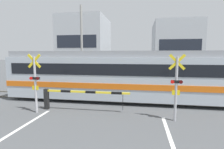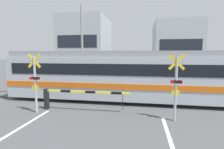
# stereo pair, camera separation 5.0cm
# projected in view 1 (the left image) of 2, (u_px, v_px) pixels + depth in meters

# --- Properties ---
(rail_track_near) EXTENTS (50.00, 0.10, 0.08)m
(rail_track_near) POSITION_uv_depth(u_px,v_px,m) (110.00, 101.00, 10.48)
(rail_track_near) COLOR #5B564C
(rail_track_near) RESTS_ON ground_plane
(rail_track_far) EXTENTS (50.00, 0.10, 0.08)m
(rail_track_far) POSITION_uv_depth(u_px,v_px,m) (114.00, 96.00, 11.88)
(rail_track_far) COLOR #5B564C
(rail_track_far) RESTS_ON ground_plane
(commuter_train) EXTENTS (20.05, 2.92, 3.05)m
(commuter_train) POSITION_uv_depth(u_px,v_px,m) (173.00, 75.00, 10.39)
(commuter_train) COLOR #ADB7C1
(commuter_train) RESTS_ON ground_plane
(crossing_barrier_near) EXTENTS (4.44, 0.20, 1.07)m
(crossing_barrier_near) POSITION_uv_depth(u_px,v_px,m) (69.00, 95.00, 8.87)
(crossing_barrier_near) COLOR black
(crossing_barrier_near) RESTS_ON ground_plane
(crossing_barrier_far) EXTENTS (4.44, 0.20, 1.07)m
(crossing_barrier_far) POSITION_uv_depth(u_px,v_px,m) (141.00, 80.00, 14.03)
(crossing_barrier_far) COLOR black
(crossing_barrier_far) RESTS_ON ground_plane
(crossing_signal_left) EXTENTS (0.68, 0.15, 2.87)m
(crossing_signal_left) POSITION_uv_depth(u_px,v_px,m) (35.00, 81.00, 8.42)
(crossing_signal_left) COLOR #B2B2B7
(crossing_signal_left) RESTS_ON ground_plane
(crossing_signal_right) EXTENTS (0.68, 0.15, 2.87)m
(crossing_signal_right) POSITION_uv_depth(u_px,v_px,m) (176.00, 85.00, 7.35)
(crossing_signal_right) COLOR #B2B2B7
(crossing_signal_right) RESTS_ON ground_plane
(pedestrian) EXTENTS (0.38, 0.24, 1.80)m
(pedestrian) POSITION_uv_depth(u_px,v_px,m) (126.00, 73.00, 17.11)
(pedestrian) COLOR brown
(pedestrian) RESTS_ON ground_plane
(building_left_of_street) EXTENTS (6.39, 7.71, 8.21)m
(building_left_of_street) POSITION_uv_depth(u_px,v_px,m) (86.00, 46.00, 26.48)
(building_left_of_street) COLOR #B2B7BC
(building_left_of_street) RESTS_ON ground_plane
(building_right_of_street) EXTENTS (5.74, 7.71, 7.12)m
(building_right_of_street) POSITION_uv_depth(u_px,v_px,m) (174.00, 49.00, 24.43)
(building_right_of_street) COLOR #B2B7BC
(building_right_of_street) RESTS_ON ground_plane
(utility_pole_streetside) EXTENTS (0.22, 0.22, 7.55)m
(utility_pole_streetside) POSITION_uv_depth(u_px,v_px,m) (82.00, 45.00, 17.09)
(utility_pole_streetside) COLOR gray
(utility_pole_streetside) RESTS_ON ground_plane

